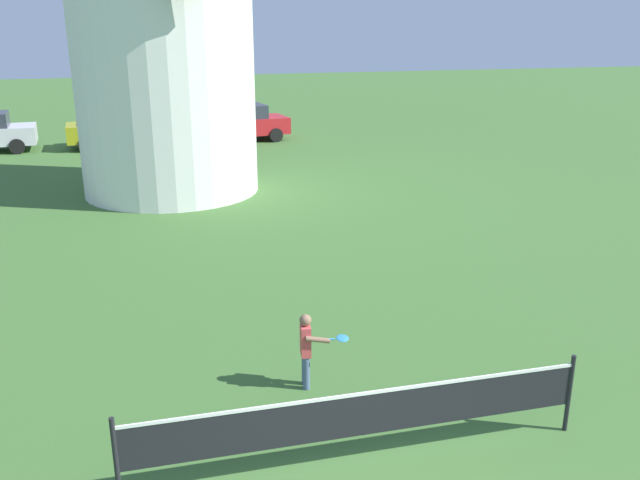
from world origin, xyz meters
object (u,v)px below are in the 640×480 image
(parked_car_mustard, at_px, (123,127))
(parked_car_red, at_px, (236,123))
(tennis_net, at_px, (361,415))
(player_far, at_px, (307,346))

(parked_car_mustard, distance_m, parked_car_red, 4.74)
(tennis_net, distance_m, parked_car_red, 22.72)
(parked_car_red, bearing_deg, player_far, -94.81)
(tennis_net, height_order, parked_car_red, parked_car_red)
(player_far, bearing_deg, parked_car_mustard, 98.23)
(player_far, bearing_deg, tennis_net, -83.85)
(parked_car_mustard, bearing_deg, tennis_net, -81.95)
(tennis_net, relative_size, parked_car_mustard, 1.27)
(player_far, relative_size, parked_car_red, 0.25)
(tennis_net, distance_m, parked_car_mustard, 22.86)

